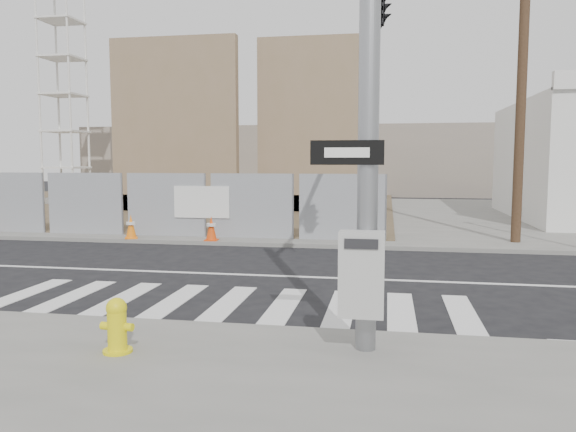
% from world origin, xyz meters
% --- Properties ---
extents(ground, '(100.00, 100.00, 0.00)m').
position_xyz_m(ground, '(0.00, 0.00, 0.00)').
color(ground, black).
rests_on(ground, ground).
extents(sidewalk_far, '(50.00, 20.00, 0.12)m').
position_xyz_m(sidewalk_far, '(0.00, 14.00, 0.06)').
color(sidewalk_far, slate).
rests_on(sidewalk_far, ground).
extents(signal_pole, '(0.96, 5.87, 7.00)m').
position_xyz_m(signal_pole, '(2.49, -2.05, 4.78)').
color(signal_pole, gray).
rests_on(signal_pole, sidewalk_near).
extents(chain_link_fence, '(24.60, 0.04, 2.00)m').
position_xyz_m(chain_link_fence, '(-10.00, 5.00, 1.12)').
color(chain_link_fence, gray).
rests_on(chain_link_fence, sidewalk_far).
extents(concrete_wall_left, '(6.00, 1.30, 8.00)m').
position_xyz_m(concrete_wall_left, '(-7.00, 13.08, 3.38)').
color(concrete_wall_left, '#7A6549').
rests_on(concrete_wall_left, sidewalk_far).
extents(concrete_wall_right, '(5.50, 1.30, 8.00)m').
position_xyz_m(concrete_wall_right, '(-0.50, 14.08, 3.38)').
color(concrete_wall_right, '#7A6549').
rests_on(concrete_wall_right, sidewalk_far).
extents(crane_tower, '(2.60, 2.60, 18.15)m').
position_xyz_m(crane_tower, '(-15.00, 17.00, 9.02)').
color(crane_tower, slate).
rests_on(crane_tower, sidewalk_far).
extents(utility_pole_right, '(1.60, 0.28, 10.00)m').
position_xyz_m(utility_pole_right, '(6.50, 5.50, 5.20)').
color(utility_pole_right, '#452F20').
rests_on(utility_pole_right, sidewalk_far).
extents(fire_hydrant, '(0.43, 0.40, 0.70)m').
position_xyz_m(fire_hydrant, '(-0.57, -5.48, 0.46)').
color(fire_hydrant, yellow).
rests_on(fire_hydrant, sidewalk_near).
extents(traffic_cone_c, '(0.50, 0.50, 0.73)m').
position_xyz_m(traffic_cone_c, '(-5.04, 4.22, 0.48)').
color(traffic_cone_c, orange).
rests_on(traffic_cone_c, sidewalk_far).
extents(traffic_cone_d, '(0.41, 0.41, 0.74)m').
position_xyz_m(traffic_cone_d, '(-2.46, 4.22, 0.48)').
color(traffic_cone_d, '#E2420B').
rests_on(traffic_cone_d, sidewalk_far).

